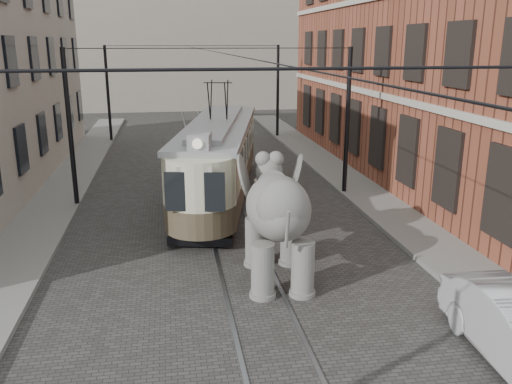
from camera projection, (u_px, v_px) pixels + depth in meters
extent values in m
plane|color=#3F3D3A|center=(241.00, 257.00, 15.87)|extent=(120.00, 120.00, 0.00)
cube|color=slate|center=(429.00, 243.00, 16.79)|extent=(2.00, 60.00, 0.15)
cube|color=slate|center=(10.00, 269.00, 14.84)|extent=(2.00, 60.00, 0.15)
cube|color=brown|center=(450.00, 46.00, 24.51)|extent=(8.00, 26.00, 12.00)
cube|color=gray|center=(185.00, 33.00, 51.95)|extent=(28.00, 10.00, 14.00)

